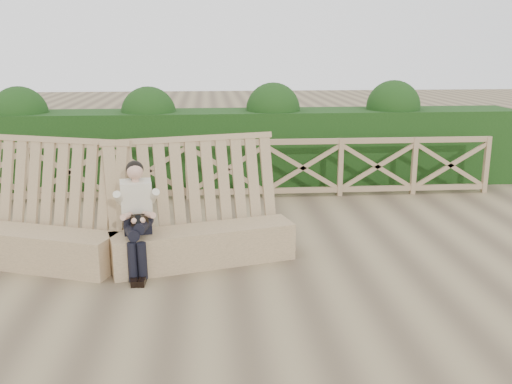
{
  "coord_description": "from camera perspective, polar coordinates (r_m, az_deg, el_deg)",
  "views": [
    {
      "loc": [
        -0.34,
        -6.85,
        2.76
      ],
      "look_at": [
        0.28,
        0.4,
        0.9
      ],
      "focal_mm": 40.0,
      "sensor_mm": 36.0,
      "label": 1
    }
  ],
  "objects": [
    {
      "name": "bench",
      "position": [
        7.66,
        -13.72,
        -3.97
      ],
      "size": [
        4.66,
        1.53,
        1.62
      ],
      "rotation": [
        0.0,
        0.0,
        -0.08
      ],
      "color": "olive",
      "rests_on": "ground"
    },
    {
      "name": "ground",
      "position": [
        7.39,
        -1.94,
        -7.59
      ],
      "size": [
        60.0,
        60.0,
        0.0
      ],
      "primitive_type": "plane",
      "color": "brown",
      "rests_on": "ground"
    },
    {
      "name": "guardrail",
      "position": [
        10.59,
        -2.97,
        2.3
      ],
      "size": [
        10.1,
        0.09,
        1.1
      ],
      "color": "#988058",
      "rests_on": "ground"
    },
    {
      "name": "woman",
      "position": [
        7.2,
        -11.84,
        -2.05
      ],
      "size": [
        0.42,
        0.84,
        1.4
      ],
      "rotation": [
        0.0,
        0.0,
        0.16
      ],
      "color": "black",
      "rests_on": "ground"
    },
    {
      "name": "hedge",
      "position": [
        11.73,
        -3.19,
        4.46
      ],
      "size": [
        12.0,
        1.2,
        1.5
      ],
      "primitive_type": "cube",
      "color": "black",
      "rests_on": "ground"
    }
  ]
}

